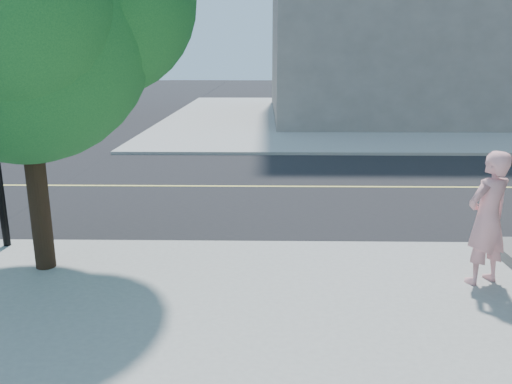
{
  "coord_description": "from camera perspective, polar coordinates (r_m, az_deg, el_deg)",
  "views": [
    {
      "loc": [
        4.48,
        -8.76,
        3.37
      ],
      "look_at": [
        4.35,
        -0.96,
        1.3
      ],
      "focal_mm": 35.77,
      "sensor_mm": 36.0,
      "label": 1
    }
  ],
  "objects": [
    {
      "name": "ground",
      "position": [
        10.4,
        -24.72,
        -5.46
      ],
      "size": [
        140.0,
        140.0,
        0.0
      ],
      "primitive_type": "plane",
      "color": "black",
      "rests_on": "ground"
    },
    {
      "name": "road_ew",
      "position": [
        14.4,
        -17.18,
        0.67
      ],
      "size": [
        140.0,
        9.0,
        0.01
      ],
      "primitive_type": "cube",
      "color": "black",
      "rests_on": "ground"
    },
    {
      "name": "sidewalk_ne",
      "position": [
        31.75,
        17.68,
        8.17
      ],
      "size": [
        29.0,
        25.0,
        0.12
      ],
      "primitive_type": "cube",
      "color": "#979793",
      "rests_on": "ground"
    },
    {
      "name": "man_on_phone",
      "position": [
        8.09,
        24.47,
        -2.7
      ],
      "size": [
        0.86,
        0.75,
        1.99
      ],
      "primitive_type": "imported",
      "rotation": [
        0.0,
        0.0,
        3.6
      ],
      "color": "pink",
      "rests_on": "sidewalk_se"
    },
    {
      "name": "street_tree",
      "position": [
        8.3,
        -24.52,
        18.95
      ],
      "size": [
        4.7,
        4.27,
        6.23
      ],
      "rotation": [
        0.0,
        0.0,
        -0.23
      ],
      "color": "black",
      "rests_on": "sidewalk_se"
    }
  ]
}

